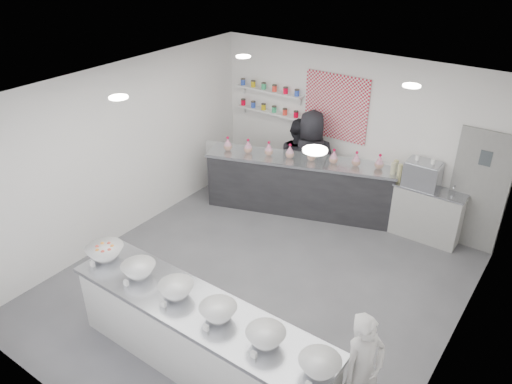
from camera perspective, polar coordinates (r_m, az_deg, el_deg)
floor at (r=7.77m, az=0.05°, el=-10.64°), size 6.00×6.00×0.00m
ceiling at (r=6.31m, az=0.06°, el=10.94°), size 6.00×6.00×0.00m
back_wall at (r=9.29m, az=10.91°, el=6.51°), size 5.50×0.00×5.50m
left_wall at (r=8.63m, az=-15.04°, el=4.29°), size 0.00×6.00×6.00m
right_wall at (r=6.02m, az=22.17°, el=-8.43°), size 0.00×6.00×6.00m
back_door at (r=8.85m, az=24.02°, el=0.05°), size 0.88×0.04×2.10m
pattern_panel at (r=9.25m, az=9.13°, el=9.56°), size 1.25×0.03×1.20m
jar_shelf_lower at (r=9.96m, az=1.53°, el=9.18°), size 1.45×0.22×0.04m
jar_shelf_upper at (r=9.83m, az=1.56°, el=11.48°), size 1.45×0.22×0.04m
preserve_jars at (r=9.86m, az=1.49°, el=10.68°), size 1.45×0.10×0.56m
downlight_0 at (r=6.54m, az=-15.44°, el=10.38°), size 0.24×0.24×0.02m
downlight_1 at (r=4.83m, az=6.78°, el=4.76°), size 0.24×0.24×0.02m
downlight_2 at (r=8.36m, az=-1.46°, el=15.22°), size 0.24×0.24×0.02m
downlight_3 at (r=7.10m, az=17.36°, el=11.51°), size 0.24×0.24×0.02m
prep_counter at (r=6.31m, az=-6.49°, el=-16.21°), size 3.57×0.85×0.97m
back_bar at (r=9.40m, az=4.96°, el=0.75°), size 3.50×1.74×1.08m
sneeze_guard at (r=8.82m, az=4.73°, el=3.81°), size 3.25×1.13×0.29m
espresso_ledge at (r=9.08m, az=18.52°, el=-2.25°), size 1.30×0.41×0.96m
espresso_machine at (r=8.78m, az=18.50°, el=1.89°), size 0.57×0.39×0.44m
cup_stacks at (r=8.92m, az=15.85°, el=2.32°), size 0.24×0.24×0.33m
prep_bowls at (r=5.92m, az=-6.80°, el=-12.28°), size 3.69×0.58×0.17m
label_cards at (r=5.68m, az=-10.43°, el=-15.49°), size 3.31×0.04×0.07m
cookie_bags at (r=9.10m, az=5.14°, el=4.54°), size 2.85×1.11×0.28m
woman_prep at (r=5.71m, az=12.07°, el=-19.40°), size 0.54×0.63×1.46m
staff_left at (r=9.52m, az=4.88°, el=3.39°), size 1.04×0.93×1.74m
staff_right at (r=9.37m, az=6.22°, el=3.53°), size 1.11×0.94×1.94m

